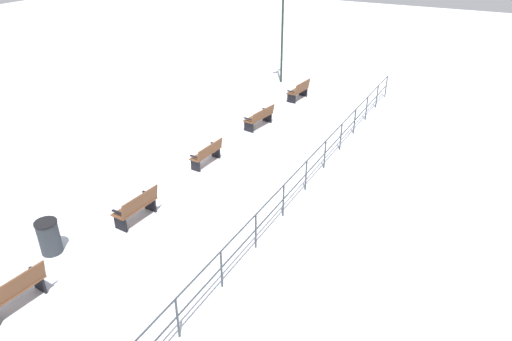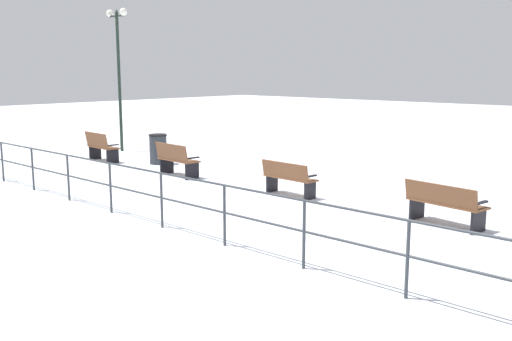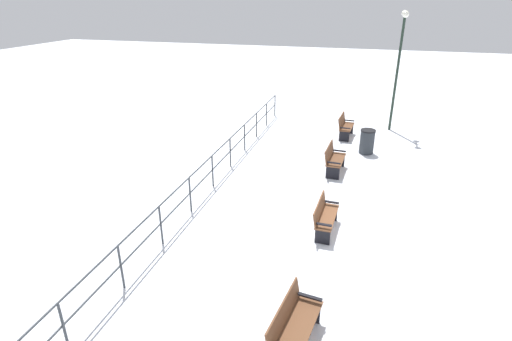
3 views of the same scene
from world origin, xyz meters
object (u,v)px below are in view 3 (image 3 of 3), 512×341
object	(u,v)px
trash_bin	(367,142)
bench_fourth	(334,159)
lamppost_middle	(400,50)
bench_second	(293,325)
bench_third	(325,216)
bench_fifth	(345,126)

from	to	relation	value
trash_bin	bench_fourth	bearing A→B (deg)	-115.70
bench_fourth	lamppost_middle	distance (m)	6.72
bench_second	bench_third	world-z (taller)	bench_second
bench_third	bench_fifth	world-z (taller)	bench_fifth
bench_fifth	trash_bin	size ratio (longest dim) A/B	1.48
lamppost_middle	trash_bin	distance (m)	4.69
bench_second	trash_bin	distance (m)	10.18
lamppost_middle	trash_bin	size ratio (longest dim) A/B	5.36
bench_second	lamppost_middle	bearing A→B (deg)	89.77
bench_third	bench_fourth	size ratio (longest dim) A/B	1.01
bench_second	bench_fifth	bearing A→B (deg)	97.92
bench_second	bench_fourth	world-z (taller)	bench_fourth
bench_fifth	trash_bin	distance (m)	2.02
bench_fifth	trash_bin	xyz separation A→B (m)	(0.99, -1.76, -0.01)
bench_fifth	lamppost_middle	xyz separation A→B (m)	(1.93, 1.66, 3.07)
bench_second	bench_third	bearing A→B (deg)	96.90
bench_fourth	bench_fifth	size ratio (longest dim) A/B	1.01
bench_second	trash_bin	xyz separation A→B (m)	(0.94, 10.14, 0.03)
lamppost_middle	bench_third	bearing A→B (deg)	-100.83
bench_third	trash_bin	xyz separation A→B (m)	(0.89, 6.18, 0.03)
lamppost_middle	trash_bin	world-z (taller)	lamppost_middle
bench_second	lamppost_middle	world-z (taller)	lamppost_middle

